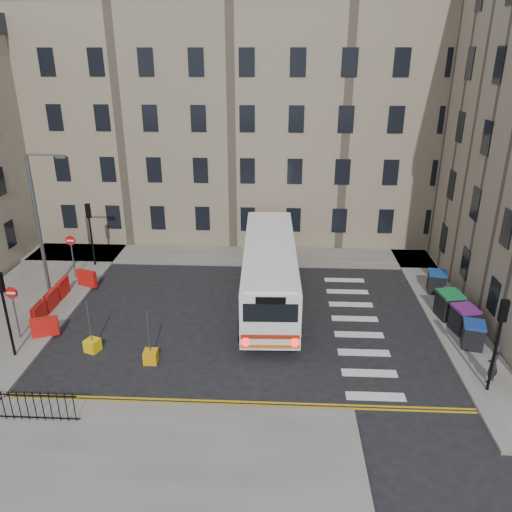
# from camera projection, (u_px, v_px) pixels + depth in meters

# --- Properties ---
(ground) EXTENTS (120.00, 120.00, 0.00)m
(ground) POSITION_uv_depth(u_px,v_px,m) (278.00, 321.00, 25.97)
(ground) COLOR black
(ground) RESTS_ON ground
(pavement_north) EXTENTS (36.00, 3.20, 0.15)m
(pavement_north) POSITION_uv_depth(u_px,v_px,m) (192.00, 255.00, 34.17)
(pavement_north) COLOR slate
(pavement_north) RESTS_ON ground
(pavement_east) EXTENTS (2.40, 26.00, 0.15)m
(pavement_east) POSITION_uv_depth(u_px,v_px,m) (432.00, 289.00, 29.23)
(pavement_east) COLOR slate
(pavement_east) RESTS_ON ground
(pavement_west) EXTENTS (6.00, 22.00, 0.15)m
(pavement_west) POSITION_uv_depth(u_px,v_px,m) (25.00, 304.00, 27.52)
(pavement_west) COLOR slate
(pavement_west) RESTS_ON ground
(pavement_sw) EXTENTS (20.00, 6.00, 0.15)m
(pavement_sw) POSITION_uv_depth(u_px,v_px,m) (71.00, 459.00, 17.02)
(pavement_sw) COLOR slate
(pavement_sw) RESTS_ON ground
(terrace_north) EXTENTS (38.30, 10.80, 17.20)m
(terrace_north) POSITION_uv_depth(u_px,v_px,m) (189.00, 115.00, 37.37)
(terrace_north) COLOR gray
(terrace_north) RESTS_ON ground
(traffic_light_east) EXTENTS (0.28, 0.22, 4.10)m
(traffic_light_east) POSITION_uv_depth(u_px,v_px,m) (499.00, 332.00, 19.41)
(traffic_light_east) COLOR black
(traffic_light_east) RESTS_ON pavement_east
(traffic_light_nw) EXTENTS (0.28, 0.22, 4.10)m
(traffic_light_nw) POSITION_uv_depth(u_px,v_px,m) (90.00, 225.00, 31.45)
(traffic_light_nw) COLOR black
(traffic_light_nw) RESTS_ON pavement_west
(traffic_light_sw) EXTENTS (0.28, 0.22, 4.10)m
(traffic_light_sw) POSITION_uv_depth(u_px,v_px,m) (4.00, 302.00, 21.74)
(traffic_light_sw) COLOR black
(traffic_light_sw) RESTS_ON pavement_west
(streetlamp) EXTENTS (0.50, 0.22, 8.14)m
(streetlamp) POSITION_uv_depth(u_px,v_px,m) (38.00, 225.00, 26.78)
(streetlamp) COLOR #595B5E
(streetlamp) RESTS_ON pavement_west
(no_entry_north) EXTENTS (0.60, 0.08, 3.00)m
(no_entry_north) POSITION_uv_depth(u_px,v_px,m) (71.00, 248.00, 29.93)
(no_entry_north) COLOR #595B5E
(no_entry_north) RESTS_ON pavement_west
(no_entry_south) EXTENTS (0.60, 0.08, 3.00)m
(no_entry_south) POSITION_uv_depth(u_px,v_px,m) (13.00, 302.00, 23.45)
(no_entry_south) COLOR #595B5E
(no_entry_south) RESTS_ON pavement_west
(roadworks_barriers) EXTENTS (1.66, 6.26, 1.00)m
(roadworks_barriers) POSITION_uv_depth(u_px,v_px,m) (58.00, 300.00, 26.74)
(roadworks_barriers) COLOR red
(roadworks_barriers) RESTS_ON pavement_west
(bus) EXTENTS (3.33, 12.21, 3.29)m
(bus) POSITION_uv_depth(u_px,v_px,m) (270.00, 269.00, 27.46)
(bus) COLOR white
(bus) RESTS_ON ground
(wheelie_bin_a) EXTENTS (1.21, 1.31, 1.21)m
(wheelie_bin_a) POSITION_uv_depth(u_px,v_px,m) (473.00, 335.00, 23.23)
(wheelie_bin_a) COLOR black
(wheelie_bin_a) RESTS_ON pavement_east
(wheelie_bin_b) EXTENTS (1.26, 1.37, 1.31)m
(wheelie_bin_b) POSITION_uv_depth(u_px,v_px,m) (464.00, 319.00, 24.49)
(wheelie_bin_b) COLOR black
(wheelie_bin_b) RESTS_ON pavement_east
(wheelie_bin_c) EXTENTS (1.29, 1.42, 1.39)m
(wheelie_bin_c) POSITION_uv_depth(u_px,v_px,m) (449.00, 305.00, 25.80)
(wheelie_bin_c) COLOR black
(wheelie_bin_c) RESTS_ON pavement_east
(wheelie_bin_d) EXTENTS (1.17, 1.27, 1.16)m
(wheelie_bin_d) POSITION_uv_depth(u_px,v_px,m) (451.00, 301.00, 26.45)
(wheelie_bin_d) COLOR black
(wheelie_bin_d) RESTS_ON pavement_east
(wheelie_bin_e) EXTENTS (1.16, 1.27, 1.22)m
(wheelie_bin_e) POSITION_uv_depth(u_px,v_px,m) (436.00, 282.00, 28.61)
(wheelie_bin_e) COLOR black
(wheelie_bin_e) RESTS_ON pavement_east
(pedestrian) EXTENTS (0.74, 0.74, 1.73)m
(pedestrian) POSITION_uv_depth(u_px,v_px,m) (493.00, 364.00, 20.59)
(pedestrian) COLOR black
(pedestrian) RESTS_ON pavement_east
(bollard_yellow) EXTENTS (0.78, 0.78, 0.60)m
(bollard_yellow) POSITION_uv_depth(u_px,v_px,m) (92.00, 345.00, 23.24)
(bollard_yellow) COLOR yellow
(bollard_yellow) RESTS_ON ground
(bollard_chevron) EXTENTS (0.62, 0.62, 0.60)m
(bollard_chevron) POSITION_uv_depth(u_px,v_px,m) (151.00, 357.00, 22.37)
(bollard_chevron) COLOR orange
(bollard_chevron) RESTS_ON ground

